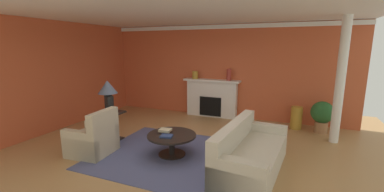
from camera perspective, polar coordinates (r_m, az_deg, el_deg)
name	(u,v)px	position (r m, az deg, el deg)	size (l,w,h in m)	color
ground_plane	(179,150)	(5.49, -2.92, -12.41)	(9.45, 9.45, 0.00)	tan
wall_fireplace	(220,71)	(7.93, 6.42, 5.68)	(7.87, 0.12, 2.88)	#C65633
wall_window	(60,75)	(7.63, -28.03, 4.21)	(0.12, 6.58, 2.88)	#C65633
ceiling_panel	(184,12)	(5.35, -1.81, 18.84)	(7.87, 6.58, 0.06)	white
crown_moulding	(220,27)	(7.84, 6.48, 15.56)	(7.87, 0.08, 0.12)	white
area_rug	(172,155)	(5.29, -4.63, -13.31)	(3.01, 2.60, 0.01)	#4C517A
fireplace	(212,99)	(7.92, 4.54, -0.69)	(1.80, 0.35, 1.20)	white
sofa	(250,155)	(4.69, 13.15, -13.03)	(1.10, 2.18, 0.85)	beige
armchair_near_window	(94,140)	(5.61, -21.73, -9.33)	(0.85, 0.85, 0.95)	#C1B293
coffee_table	(172,140)	(5.17, -4.69, -9.98)	(1.00, 1.00, 0.45)	black
side_table	(110,124)	(6.20, -18.35, -6.24)	(0.56, 0.56, 0.70)	black
table_lamp	(108,90)	(6.01, -18.83, 1.28)	(0.44, 0.44, 0.75)	black
vase_mantel_left	(195,75)	(7.94, 0.71, 4.87)	(0.19, 0.19, 0.24)	#B7892D
vase_tall_corner	(296,118)	(7.34, 22.89, -4.64)	(0.30, 0.30, 0.61)	#B7892D
vase_mantel_right	(229,75)	(7.60, 8.48, 4.87)	(0.14, 0.14, 0.35)	#9E3328
vase_on_side_table	(110,105)	(5.89, -18.29, -2.05)	(0.16, 0.16, 0.41)	black
book_red_cover	(167,136)	(5.00, -5.89, -9.15)	(0.24, 0.18, 0.03)	navy
book_art_folio	(165,130)	(5.21, -6.19, -7.82)	(0.24, 0.19, 0.05)	tan
potted_plant	(322,114)	(7.22, 27.77, -3.78)	(0.56, 0.56, 0.83)	#A8754C
column_white	(340,81)	(6.50, 30.97, 2.90)	(0.20, 0.20, 2.88)	white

